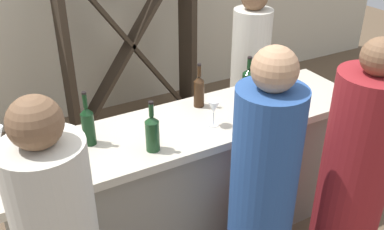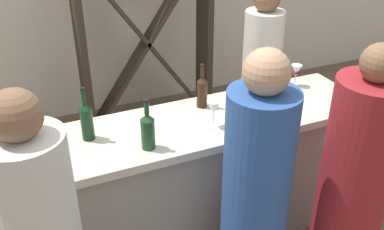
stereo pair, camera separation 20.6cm
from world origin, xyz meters
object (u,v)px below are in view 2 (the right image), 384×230
object	(u,v)px
wine_glass_far_left	(0,126)
wine_bottle_leftmost_dark_green	(87,120)
wine_bottle_second_left_olive_green	(148,130)
wine_glass_near_left	(213,108)
wine_glass_near_right	(296,71)
water_pitcher	(274,84)
wine_bottle_second_right_dark_green	(253,84)
wine_rack	(146,42)
wine_glass_near_center	(249,90)
wine_bottle_center_amber_brown	(202,91)
person_left_guest	(352,189)
person_server_behind	(259,88)
person_center_guest	(255,200)

from	to	relation	value
wine_glass_far_left	wine_bottle_leftmost_dark_green	bearing A→B (deg)	-15.42
wine_bottle_second_left_olive_green	wine_glass_near_left	distance (m)	0.43
wine_glass_near_right	wine_glass_near_left	bearing A→B (deg)	-160.69
wine_glass_near_right	water_pitcher	xyz separation A→B (m)	(-0.22, -0.06, -0.03)
wine_bottle_second_left_olive_green	wine_bottle_second_right_dark_green	distance (m)	0.88
wine_rack	wine_glass_near_center	distance (m)	1.61
wine_bottle_center_amber_brown	wine_rack	bearing A→B (deg)	85.48
wine_bottle_center_amber_brown	wine_glass_near_center	size ratio (longest dim) A/B	1.96
wine_glass_far_left	wine_bottle_center_amber_brown	bearing A→B (deg)	-1.17
wine_glass_near_left	person_left_guest	bearing A→B (deg)	-46.88
person_left_guest	wine_glass_near_right	bearing A→B (deg)	-21.90
wine_bottle_leftmost_dark_green	wine_bottle_second_right_dark_green	xyz separation A→B (m)	(1.11, 0.06, -0.01)
wine_bottle_center_amber_brown	person_left_guest	world-z (taller)	person_left_guest
wine_bottle_second_left_olive_green	wine_glass_near_left	bearing A→B (deg)	9.36
wine_bottle_center_amber_brown	wine_glass_near_left	size ratio (longest dim) A/B	1.78
wine_bottle_center_amber_brown	wine_bottle_second_right_dark_green	xyz separation A→B (m)	(0.36, -0.04, -0.00)
wine_bottle_leftmost_dark_green	person_server_behind	distance (m)	1.60
wine_bottle_second_left_olive_green	person_center_guest	distance (m)	0.68
wine_bottle_second_right_dark_green	person_server_behind	world-z (taller)	person_server_behind
water_pitcher	person_center_guest	size ratio (longest dim) A/B	0.10
wine_glass_near_left	wine_bottle_leftmost_dark_green	bearing A→B (deg)	167.54
wine_bottle_center_amber_brown	person_left_guest	bearing A→B (deg)	-58.70
wine_glass_far_left	person_server_behind	size ratio (longest dim) A/B	0.11
wine_bottle_center_amber_brown	person_server_behind	world-z (taller)	person_server_behind
water_pitcher	wine_glass_far_left	bearing A→B (deg)	177.95
wine_bottle_second_left_olive_green	person_server_behind	xyz separation A→B (m)	(1.20, 0.77, -0.31)
person_left_guest	wine_bottle_second_left_olive_green	bearing A→B (deg)	53.11
wine_bottle_second_left_olive_green	wine_glass_far_left	distance (m)	0.80
wine_glass_near_right	person_left_guest	xyz separation A→B (m)	(-0.21, -0.88, -0.32)
wine_bottle_second_left_olive_green	person_left_guest	bearing A→B (deg)	-28.39
wine_rack	person_left_guest	size ratio (longest dim) A/B	1.11
wine_bottle_second_right_dark_green	person_server_behind	distance (m)	0.68
wine_rack	wine_bottle_second_right_dark_green	bearing A→B (deg)	-81.13
wine_rack	person_server_behind	size ratio (longest dim) A/B	1.12
wine_bottle_second_left_olive_green	wine_bottle_second_right_dark_green	xyz separation A→B (m)	(0.83, 0.29, -0.00)
wine_bottle_center_amber_brown	person_center_guest	bearing A→B (deg)	-92.33
wine_glass_near_left	person_server_behind	size ratio (longest dim) A/B	0.11
wine_glass_near_right	wine_glass_far_left	distance (m)	1.93
person_left_guest	person_center_guest	xyz separation A→B (m)	(-0.55, 0.12, 0.01)
wine_bottle_second_left_olive_green	person_server_behind	size ratio (longest dim) A/B	0.19
wine_glass_near_left	person_center_guest	bearing A→B (deg)	-88.18
wine_glass_near_left	person_center_guest	world-z (taller)	person_center_guest
wine_glass_near_center	person_center_guest	distance (m)	0.77
wine_bottle_second_right_dark_green	wine_glass_near_center	distance (m)	0.10
wine_glass_near_left	wine_glass_near_center	bearing A→B (deg)	24.09
water_pitcher	person_center_guest	xyz separation A→B (m)	(-0.55, -0.70, -0.28)
wine_bottle_second_left_olive_green	wine_glass_far_left	size ratio (longest dim) A/B	1.74
wine_rack	person_server_behind	distance (m)	1.21
person_center_guest	wine_glass_far_left	bearing A→B (deg)	73.81
wine_rack	person_left_guest	world-z (taller)	wine_rack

